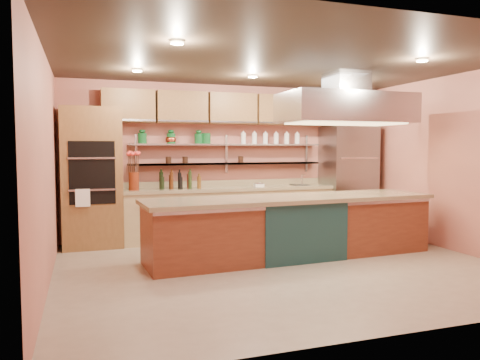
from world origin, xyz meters
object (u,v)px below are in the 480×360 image
object	(u,v)px
flower_vase	(134,181)
green_canister	(206,139)
island	(292,227)
copper_kettle	(170,140)
kitchen_scale	(259,184)
refrigerator	(348,178)

from	to	relation	value
flower_vase	green_canister	world-z (taller)	green_canister
island	copper_kettle	size ratio (longest dim) A/B	25.15
kitchen_scale	copper_kettle	distance (m)	1.80
island	kitchen_scale	bearing A→B (deg)	83.44
island	refrigerator	bearing A→B (deg)	36.78
island	flower_vase	distance (m)	2.78
copper_kettle	island	bearing A→B (deg)	-51.56
green_canister	island	bearing A→B (deg)	-66.03
copper_kettle	refrigerator	bearing A→B (deg)	-3.80
flower_vase	copper_kettle	size ratio (longest dim) A/B	1.74
refrigerator	island	xyz separation A→B (m)	(-1.98, -1.64, -0.59)
island	copper_kettle	bearing A→B (deg)	125.47
refrigerator	green_canister	size ratio (longest dim) A/B	11.06
green_canister	kitchen_scale	bearing A→B (deg)	-13.21
island	copper_kettle	xyz separation A→B (m)	(-1.49, 1.87, 1.33)
kitchen_scale	green_canister	size ratio (longest dim) A/B	0.90
refrigerator	green_canister	world-z (taller)	refrigerator
refrigerator	flower_vase	bearing A→B (deg)	179.86
copper_kettle	green_canister	bearing A→B (deg)	0.00
flower_vase	refrigerator	bearing A→B (deg)	-0.14
island	green_canister	bearing A→B (deg)	111.00
refrigerator	kitchen_scale	distance (m)	1.87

